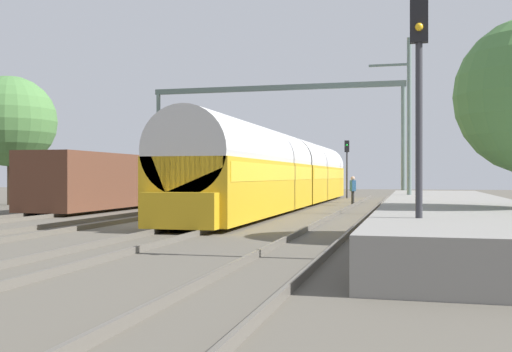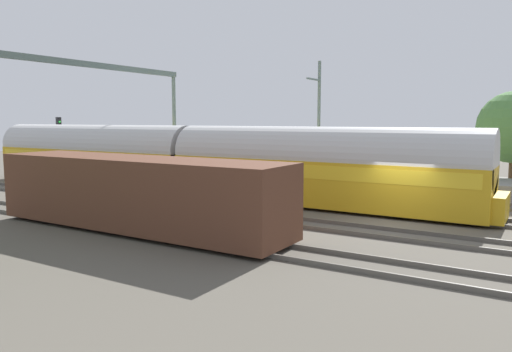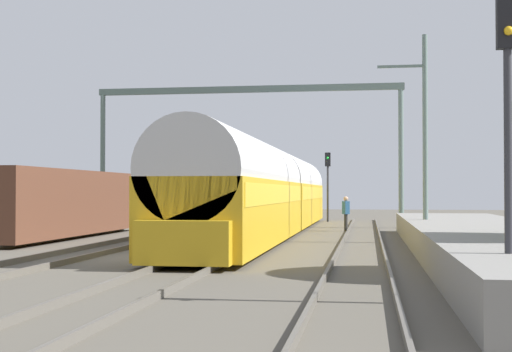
{
  "view_description": "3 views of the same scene",
  "coord_description": "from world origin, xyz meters",
  "px_view_note": "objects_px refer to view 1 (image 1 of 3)",
  "views": [
    {
      "loc": [
        8.9,
        -20.83,
        1.76
      ],
      "look_at": [
        2.14,
        5.73,
        1.75
      ],
      "focal_mm": 42.8,
      "sensor_mm": 36.0,
      "label": 1
    },
    {
      "loc": [
        -20.14,
        -5.39,
        4.33
      ],
      "look_at": [
        -0.59,
        6.51,
        1.68
      ],
      "focal_mm": 34.37,
      "sensor_mm": 36.0,
      "label": 2
    },
    {
      "loc": [
        6.65,
        -21.35,
        1.98
      ],
      "look_at": [
        1.07,
        15.41,
        2.75
      ],
      "focal_mm": 51.86,
      "sensor_mm": 36.0,
      "label": 3
    }
  ],
  "objects_px": {
    "passenger_train": "(287,172)",
    "freight_car": "(111,181)",
    "railway_signal_near": "(419,95)",
    "person_crossing": "(353,188)",
    "catenary_gantry": "(275,114)",
    "railway_signal_far": "(347,161)"
  },
  "relations": [
    {
      "from": "freight_car",
      "to": "catenary_gantry",
      "type": "xyz_separation_m",
      "value": [
        6.42,
        10.84,
        4.48
      ]
    },
    {
      "from": "catenary_gantry",
      "to": "freight_car",
      "type": "bearing_deg",
      "value": -120.66
    },
    {
      "from": "passenger_train",
      "to": "catenary_gantry",
      "type": "height_order",
      "value": "catenary_gantry"
    },
    {
      "from": "railway_signal_near",
      "to": "railway_signal_far",
      "type": "xyz_separation_m",
      "value": [
        -5.0,
        34.99,
        -0.49
      ]
    },
    {
      "from": "passenger_train",
      "to": "freight_car",
      "type": "xyz_separation_m",
      "value": [
        -8.57,
        -4.31,
        -0.5
      ]
    },
    {
      "from": "passenger_train",
      "to": "person_crossing",
      "type": "distance_m",
      "value": 4.53
    },
    {
      "from": "railway_signal_near",
      "to": "passenger_train",
      "type": "bearing_deg",
      "value": 108.44
    },
    {
      "from": "freight_car",
      "to": "person_crossing",
      "type": "distance_m",
      "value": 13.96
    },
    {
      "from": "person_crossing",
      "to": "railway_signal_far",
      "type": "distance_m",
      "value": 11.68
    },
    {
      "from": "railway_signal_far",
      "to": "person_crossing",
      "type": "bearing_deg",
      "value": -82.5
    },
    {
      "from": "railway_signal_near",
      "to": "person_crossing",
      "type": "bearing_deg",
      "value": 98.44
    },
    {
      "from": "railway_signal_far",
      "to": "passenger_train",
      "type": "bearing_deg",
      "value": -97.67
    },
    {
      "from": "person_crossing",
      "to": "railway_signal_near",
      "type": "height_order",
      "value": "railway_signal_near"
    },
    {
      "from": "catenary_gantry",
      "to": "railway_signal_far",
      "type": "bearing_deg",
      "value": 62.27
    },
    {
      "from": "freight_car",
      "to": "railway_signal_near",
      "type": "distance_m",
      "value": 22.66
    },
    {
      "from": "person_crossing",
      "to": "freight_car",
      "type": "bearing_deg",
      "value": -86.21
    },
    {
      "from": "person_crossing",
      "to": "catenary_gantry",
      "type": "height_order",
      "value": "catenary_gantry"
    },
    {
      "from": "person_crossing",
      "to": "railway_signal_near",
      "type": "bearing_deg",
      "value": -18.54
    },
    {
      "from": "railway_signal_far",
      "to": "catenary_gantry",
      "type": "height_order",
      "value": "catenary_gantry"
    },
    {
      "from": "railway_signal_near",
      "to": "railway_signal_far",
      "type": "distance_m",
      "value": 35.35
    },
    {
      "from": "passenger_train",
      "to": "person_crossing",
      "type": "bearing_deg",
      "value": 39.51
    },
    {
      "from": "passenger_train",
      "to": "freight_car",
      "type": "distance_m",
      "value": 9.6
    }
  ]
}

